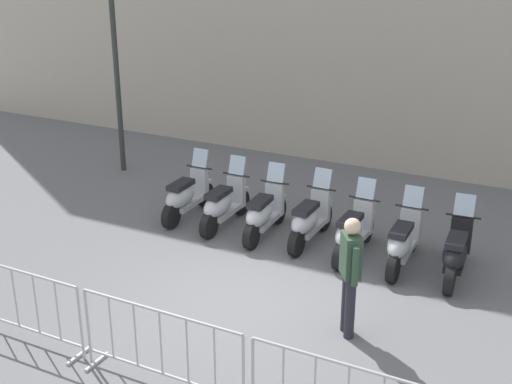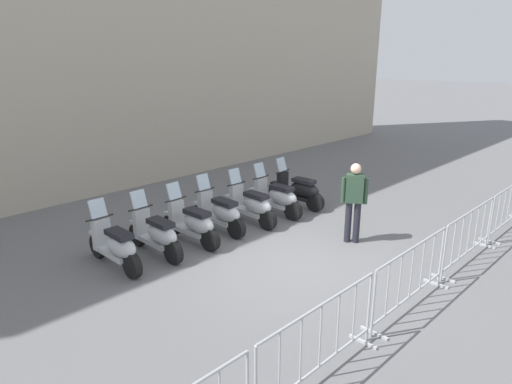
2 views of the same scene
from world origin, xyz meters
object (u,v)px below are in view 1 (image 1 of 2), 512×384
(motorcycle_3, at_px, (309,220))
(officer_near_row_end, at_px, (350,270))
(motorcycle_0, at_px, (186,196))
(motorcycle_1, at_px, (223,205))
(street_lamp, at_px, (114,37))
(motorcycle_4, at_px, (353,232))
(motorcycle_2, at_px, (264,213))
(barrier_segment_2, at_px, (161,349))
(motorcycle_5, at_px, (403,242))
(barrier_segment_1, at_px, (16,303))
(motorcycle_6, at_px, (456,253))

(motorcycle_3, distance_m, officer_near_row_end, 2.97)
(motorcycle_0, height_order, motorcycle_1, same)
(street_lamp, bearing_deg, motorcycle_4, -26.22)
(motorcycle_2, height_order, barrier_segment_2, motorcycle_2)
(barrier_segment_2, xyz_separation_m, officer_near_row_end, (1.93, 1.83, 0.45))
(motorcycle_3, height_order, motorcycle_5, same)
(motorcycle_1, xyz_separation_m, motorcycle_2, (0.84, -0.18, 0.00))
(motorcycle_4, bearing_deg, barrier_segment_1, -135.50)
(motorcycle_5, distance_m, motorcycle_6, 0.86)
(motorcycle_2, bearing_deg, motorcycle_6, -10.45)
(motorcycle_3, height_order, motorcycle_6, same)
(motorcycle_1, bearing_deg, barrier_segment_2, -78.81)
(motorcycle_6, bearing_deg, motorcycle_3, 167.18)
(motorcycle_6, bearing_deg, motorcycle_5, 171.01)
(barrier_segment_1, bearing_deg, motorcycle_6, 32.31)
(motorcycle_2, relative_size, motorcycle_5, 1.00)
(motorcycle_4, height_order, street_lamp, street_lamp)
(motorcycle_6, xyz_separation_m, barrier_segment_1, (-5.59, -3.54, 0.07))
(motorcycle_5, relative_size, motorcycle_6, 1.00)
(motorcycle_3, height_order, street_lamp, street_lamp)
(motorcycle_6, relative_size, barrier_segment_2, 0.77)
(motorcycle_6, distance_m, officer_near_row_end, 2.55)
(barrier_segment_1, height_order, street_lamp, street_lamp)
(motorcycle_4, relative_size, motorcycle_5, 1.00)
(motorcycle_2, height_order, motorcycle_4, same)
(motorcycle_3, bearing_deg, motorcycle_4, -18.67)
(motorcycle_0, xyz_separation_m, motorcycle_5, (4.19, -0.87, 0.00))
(motorcycle_1, height_order, barrier_segment_1, motorcycle_1)
(motorcycle_4, relative_size, barrier_segment_1, 0.77)
(motorcycle_4, xyz_separation_m, officer_near_row_end, (0.35, -2.40, 0.53))
(motorcycle_3, distance_m, motorcycle_6, 2.58)
(motorcycle_4, height_order, barrier_segment_2, motorcycle_4)
(motorcycle_2, height_order, motorcycle_5, same)
(motorcycle_4, bearing_deg, motorcycle_3, 161.33)
(motorcycle_4, height_order, motorcycle_5, same)
(barrier_segment_2, bearing_deg, motorcycle_5, 59.16)
(motorcycle_0, distance_m, motorcycle_5, 4.28)
(motorcycle_4, bearing_deg, motorcycle_2, 168.96)
(motorcycle_6, distance_m, street_lamp, 8.61)
(motorcycle_6, relative_size, officer_near_row_end, 1.00)
(motorcycle_2, xyz_separation_m, motorcycle_3, (0.85, -0.05, 0.00))
(motorcycle_0, bearing_deg, motorcycle_3, -9.62)
(motorcycle_0, height_order, motorcycle_6, same)
(motorcycle_5, height_order, motorcycle_6, same)
(motorcycle_1, distance_m, motorcycle_3, 1.71)
(motorcycle_3, distance_m, barrier_segment_1, 5.13)
(motorcycle_6, height_order, barrier_segment_1, motorcycle_6)
(motorcycle_4, distance_m, motorcycle_6, 1.72)
(motorcycle_3, bearing_deg, motorcycle_0, 170.38)
(officer_near_row_end, bearing_deg, motorcycle_2, 126.67)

